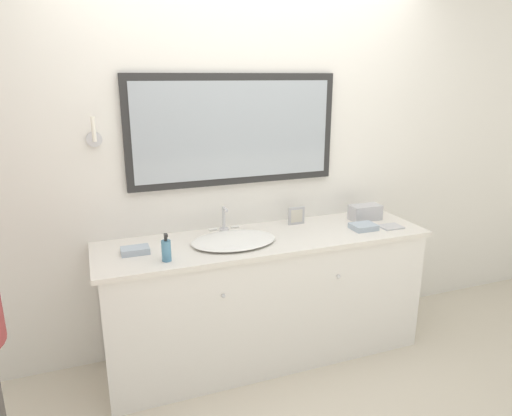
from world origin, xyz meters
TOP-DOWN VIEW (x-y plane):
  - ground_plane at (0.00, 0.00)m, footprint 14.00×14.00m
  - wall_back at (-0.00, 0.65)m, footprint 8.00×0.18m
  - vanity_counter at (0.00, 0.32)m, footprint 2.13×0.60m
  - sink_basin at (-0.23, 0.30)m, footprint 0.53×0.42m
  - soap_bottle at (-0.66, 0.16)m, footprint 0.05×0.05m
  - appliance_box at (0.80, 0.42)m, footprint 0.22×0.12m
  - picture_frame at (0.29, 0.49)m, footprint 0.12×0.01m
  - hand_towel_near_sink at (0.67, 0.24)m, footprint 0.16×0.13m
  - hand_towel_far_corner at (-0.81, 0.33)m, footprint 0.16×0.10m
  - metal_tray at (0.87, 0.20)m, footprint 0.15×0.12m

SIDE VIEW (x-z plane):
  - ground_plane at x=0.00m, z-range 0.00..0.00m
  - vanity_counter at x=0.00m, z-range 0.00..0.85m
  - metal_tray at x=0.87m, z-range 0.85..0.86m
  - hand_towel_near_sink at x=0.67m, z-range 0.85..0.89m
  - hand_towel_far_corner at x=-0.81m, z-range 0.85..0.89m
  - sink_basin at x=-0.23m, z-range 0.78..0.96m
  - appliance_box at x=0.80m, z-range 0.85..0.96m
  - picture_frame at x=0.29m, z-range 0.85..0.97m
  - soap_bottle at x=-0.66m, z-range 0.83..1.00m
  - wall_back at x=0.00m, z-range 0.01..2.56m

